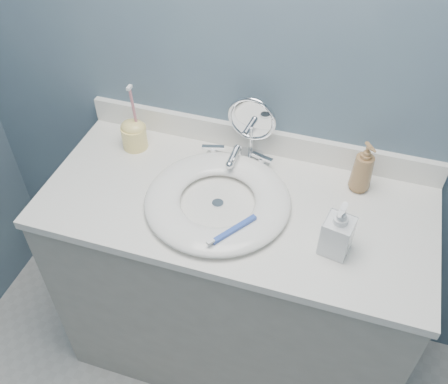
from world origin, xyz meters
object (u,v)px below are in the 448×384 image
at_px(soap_bottle_clear, 339,229).
at_px(toothbrush_holder, 134,133).
at_px(makeup_mirror, 251,126).
at_px(soap_bottle_amber, 363,167).

distance_m(soap_bottle_clear, toothbrush_holder, 0.77).
height_order(makeup_mirror, soap_bottle_amber, makeup_mirror).
distance_m(soap_bottle_amber, soap_bottle_clear, 0.28).
bearing_deg(makeup_mirror, soap_bottle_amber, -3.93).
bearing_deg(toothbrush_holder, soap_bottle_clear, -19.06).
xyz_separation_m(makeup_mirror, toothbrush_holder, (-0.40, -0.07, -0.07)).
relative_size(soap_bottle_amber, soap_bottle_clear, 1.01).
bearing_deg(toothbrush_holder, soap_bottle_amber, 1.68).
bearing_deg(makeup_mirror, toothbrush_holder, -167.54).
bearing_deg(soap_bottle_clear, toothbrush_holder, 171.49).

